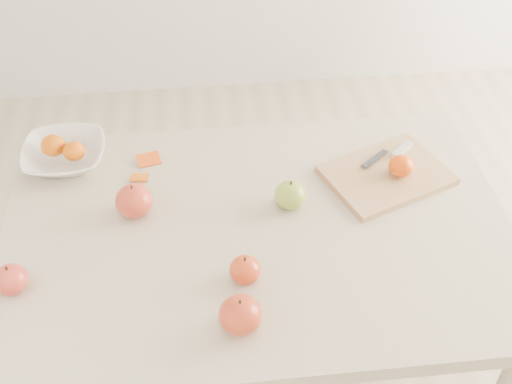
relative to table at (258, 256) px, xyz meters
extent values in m
cube|color=beige|center=(0.00, 0.00, 0.08)|extent=(1.20, 0.80, 0.04)
cylinder|color=#BCAA8E|center=(-0.54, 0.34, -0.30)|extent=(0.06, 0.06, 0.71)
cylinder|color=#BCAA8E|center=(0.54, 0.34, -0.30)|extent=(0.06, 0.06, 0.71)
cube|color=tan|center=(0.34, 0.14, 0.11)|extent=(0.35, 0.31, 0.02)
ellipsoid|color=#E74B08|center=(0.37, 0.13, 0.14)|extent=(0.06, 0.06, 0.05)
imported|color=white|center=(-0.47, 0.29, 0.13)|extent=(0.21, 0.21, 0.05)
ellipsoid|color=#CD5807|center=(-0.50, 0.30, 0.15)|extent=(0.06, 0.06, 0.06)
ellipsoid|color=#E65B08|center=(-0.44, 0.28, 0.15)|extent=(0.06, 0.06, 0.05)
cube|color=#D94D0F|center=(-0.26, 0.27, 0.10)|extent=(0.07, 0.06, 0.01)
cube|color=orange|center=(-0.28, 0.21, 0.10)|extent=(0.05, 0.04, 0.01)
cube|color=silver|center=(0.40, 0.22, 0.12)|extent=(0.07, 0.06, 0.01)
cube|color=#383C40|center=(0.32, 0.19, 0.12)|extent=(0.08, 0.07, 0.00)
ellipsoid|color=olive|center=(0.09, 0.07, 0.13)|extent=(0.08, 0.08, 0.07)
ellipsoid|color=#A51524|center=(-0.54, -0.12, 0.13)|extent=(0.07, 0.07, 0.07)
ellipsoid|color=maroon|center=(-0.07, -0.27, 0.14)|extent=(0.09, 0.09, 0.08)
ellipsoid|color=#9B1A0C|center=(-0.05, -0.15, 0.13)|extent=(0.07, 0.07, 0.06)
ellipsoid|color=#A21818|center=(-0.29, 0.08, 0.14)|extent=(0.09, 0.09, 0.08)
camera|label=1|loc=(-0.12, -1.04, 1.19)|focal=45.00mm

